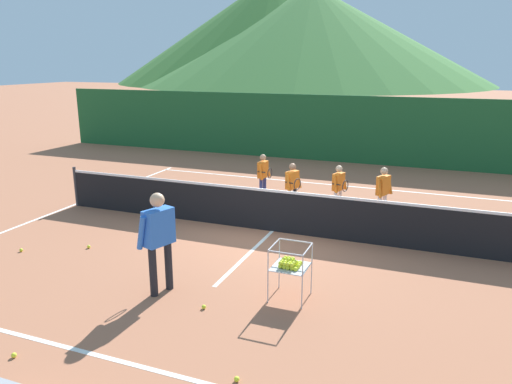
{
  "coord_description": "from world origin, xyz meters",
  "views": [
    {
      "loc": [
        3.41,
        -9.78,
        3.74
      ],
      "look_at": [
        -0.43,
        0.09,
        0.85
      ],
      "focal_mm": 34.05,
      "sensor_mm": 36.0,
      "label": 1
    }
  ],
  "objects": [
    {
      "name": "student_2",
      "position": [
        1.1,
        1.82,
        0.74
      ],
      "size": [
        0.41,
        0.67,
        1.24
      ],
      "color": "silver",
      "rests_on": "ground"
    },
    {
      "name": "line_sideline_west",
      "position": [
        -5.63,
        0.0,
        0.0
      ],
      "size": [
        0.08,
        10.0,
        0.01
      ],
      "primitive_type": "cube",
      "color": "white",
      "rests_on": "ground"
    },
    {
      "name": "line_baseline_far",
      "position": [
        0.0,
        4.65,
        0.0
      ],
      "size": [
        11.26,
        0.08,
        0.01
      ],
      "primitive_type": "cube",
      "color": "white",
      "rests_on": "ground"
    },
    {
      "name": "student_1",
      "position": [
        -0.0,
        1.5,
        0.76
      ],
      "size": [
        0.41,
        0.69,
        1.27
      ],
      "color": "black",
      "rests_on": "ground"
    },
    {
      "name": "tennis_ball_4",
      "position": [
        -1.53,
        -5.78,
        0.03
      ],
      "size": [
        0.07,
        0.07,
        0.07
      ],
      "primitive_type": "sphere",
      "color": "yellow",
      "rests_on": "ground"
    },
    {
      "name": "student_0",
      "position": [
        -1.1,
        2.35,
        0.76
      ],
      "size": [
        0.4,
        0.63,
        1.27
      ],
      "color": "navy",
      "rests_on": "ground"
    },
    {
      "name": "line_service_center",
      "position": [
        0.0,
        0.0,
        0.0
      ],
      "size": [
        0.08,
        6.01,
        0.01
      ],
      "primitive_type": "cube",
      "color": "white",
      "rests_on": "ground"
    },
    {
      "name": "tennis_ball_2",
      "position": [
        -3.18,
        -2.34,
        0.03
      ],
      "size": [
        0.07,
        0.07,
        0.07
      ],
      "primitive_type": "sphere",
      "color": "yellow",
      "rests_on": "ground"
    },
    {
      "name": "line_baseline_near",
      "position": [
        0.0,
        -5.35,
        0.0
      ],
      "size": [
        11.26,
        0.08,
        0.01
      ],
      "primitive_type": "cube",
      "color": "white",
      "rests_on": "ground"
    },
    {
      "name": "hill_1",
      "position": [
        -17.57,
        68.58,
        7.45
      ],
      "size": [
        55.55,
        55.55,
        14.89
      ],
      "primitive_type": "cone",
      "color": "#427A38",
      "rests_on": "ground"
    },
    {
      "name": "tennis_ball_6",
      "position": [
        1.37,
        -5.18,
        0.03
      ],
      "size": [
        0.07,
        0.07,
        0.07
      ],
      "primitive_type": "sphere",
      "color": "yellow",
      "rests_on": "ground"
    },
    {
      "name": "ground_plane",
      "position": [
        0.0,
        0.0,
        0.0
      ],
      "size": [
        120.0,
        120.0,
        0.0
      ],
      "primitive_type": "plane",
      "color": "#A86647"
    },
    {
      "name": "tennis_ball_3",
      "position": [
        0.18,
        -3.74,
        0.03
      ],
      "size": [
        0.07,
        0.07,
        0.07
      ],
      "primitive_type": "sphere",
      "color": "yellow",
      "rests_on": "ground"
    },
    {
      "name": "hill_0",
      "position": [
        -24.89,
        71.91,
        8.76
      ],
      "size": [
        52.74,
        52.74,
        17.51
      ],
      "primitive_type": "cone",
      "color": "#38702D",
      "rests_on": "ground"
    },
    {
      "name": "windscreen_fence",
      "position": [
        0.0,
        8.23,
        1.25
      ],
      "size": [
        24.77,
        0.08,
        2.49
      ],
      "primitive_type": "cube",
      "color": "#1E5B2D",
      "rests_on": "ground"
    },
    {
      "name": "tennis_net",
      "position": [
        0.0,
        0.0,
        0.5
      ],
      "size": [
        11.06,
        0.08,
        1.05
      ],
      "color": "#333338",
      "rests_on": "ground"
    },
    {
      "name": "ball_cart",
      "position": [
        1.31,
        -2.91,
        0.6
      ],
      "size": [
        0.58,
        0.58,
        0.9
      ],
      "color": "#B7B7BC",
      "rests_on": "ground"
    },
    {
      "name": "tennis_ball_0",
      "position": [
        -4.33,
        -2.99,
        0.03
      ],
      "size": [
        0.07,
        0.07,
        0.07
      ],
      "primitive_type": "sphere",
      "color": "yellow",
      "rests_on": "ground"
    },
    {
      "name": "student_3",
      "position": [
        2.19,
        1.69,
        0.78
      ],
      "size": [
        0.38,
        0.52,
        1.31
      ],
      "color": "silver",
      "rests_on": "ground"
    },
    {
      "name": "instructor",
      "position": [
        -0.74,
        -3.47,
        1.03
      ],
      "size": [
        0.48,
        0.85,
        1.72
      ],
      "color": "black",
      "rests_on": "ground"
    }
  ]
}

